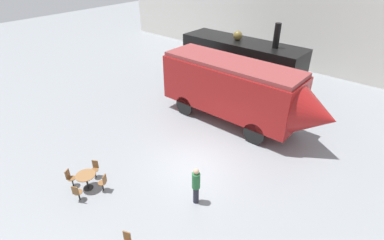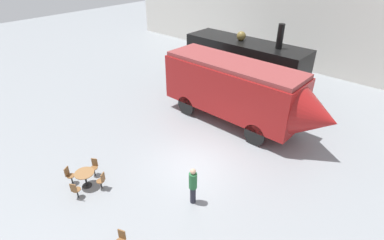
{
  "view_description": "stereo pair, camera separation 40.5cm",
  "coord_description": "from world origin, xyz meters",
  "views": [
    {
      "loc": [
        7.49,
        -9.13,
        9.42
      ],
      "look_at": [
        -1.07,
        1.0,
        1.6
      ],
      "focal_mm": 28.0,
      "sensor_mm": 36.0,
      "label": 1
    },
    {
      "loc": [
        7.8,
        -8.86,
        9.42
      ],
      "look_at": [
        -1.07,
        1.0,
        1.6
      ],
      "focal_mm": 28.0,
      "sensor_mm": 36.0,
      "label": 2
    }
  ],
  "objects": [
    {
      "name": "backdrop_wall",
      "position": [
        0.0,
        15.92,
        4.5
      ],
      "size": [
        44.0,
        0.15,
        9.0
      ],
      "color": "silver",
      "rests_on": "ground_plane"
    },
    {
      "name": "visitor_person",
      "position": [
        1.71,
        -2.03,
        0.97
      ],
      "size": [
        0.34,
        0.34,
        1.77
      ],
      "color": "#262633",
      "rests_on": "ground_plane"
    },
    {
      "name": "cafe_table_near",
      "position": [
        -2.5,
        -4.5,
        0.59
      ],
      "size": [
        0.86,
        0.86,
        0.75
      ],
      "color": "black",
      "rests_on": "ground_plane"
    },
    {
      "name": "steam_locomotive",
      "position": [
        -3.1,
        8.85,
        2.25
      ],
      "size": [
        8.84,
        2.55,
        5.2
      ],
      "color": "black",
      "rests_on": "ground_plane"
    },
    {
      "name": "cafe_chair_1",
      "position": [
        -2.11,
        -5.2,
        0.51
      ],
      "size": [
        0.39,
        0.4,
        0.87
      ],
      "rotation": [
        0.0,
        0.0,
        8.36
      ],
      "color": "black",
      "rests_on": "ground_plane"
    },
    {
      "name": "streamlined_locomotive",
      "position": [
        -0.38,
        4.55,
        2.25
      ],
      "size": [
        10.2,
        2.64,
        3.77
      ],
      "color": "maroon",
      "rests_on": "ground_plane"
    },
    {
      "name": "cafe_chair_2",
      "position": [
        -1.8,
        -4.11,
        0.51
      ],
      "size": [
        0.4,
        0.39,
        0.87
      ],
      "rotation": [
        0.0,
        0.0,
        9.93
      ],
      "color": "black",
      "rests_on": "ground_plane"
    },
    {
      "name": "ground_plane",
      "position": [
        0.0,
        0.0,
        0.0
      ],
      "size": [
        80.0,
        80.0,
        0.0
      ],
      "primitive_type": "plane",
      "color": "gray"
    },
    {
      "name": "cafe_chair_0",
      "position": [
        -3.2,
        -4.89,
        0.51
      ],
      "size": [
        0.4,
        0.39,
        0.87
      ],
      "rotation": [
        0.0,
        0.0,
        6.79
      ],
      "color": "black",
      "rests_on": "ground_plane"
    },
    {
      "name": "cafe_chair_3",
      "position": [
        -2.89,
        -3.8,
        0.51
      ],
      "size": [
        0.39,
        0.4,
        0.87
      ],
      "rotation": [
        0.0,
        0.0,
        11.5
      ],
      "color": "black",
      "rests_on": "ground_plane"
    }
  ]
}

